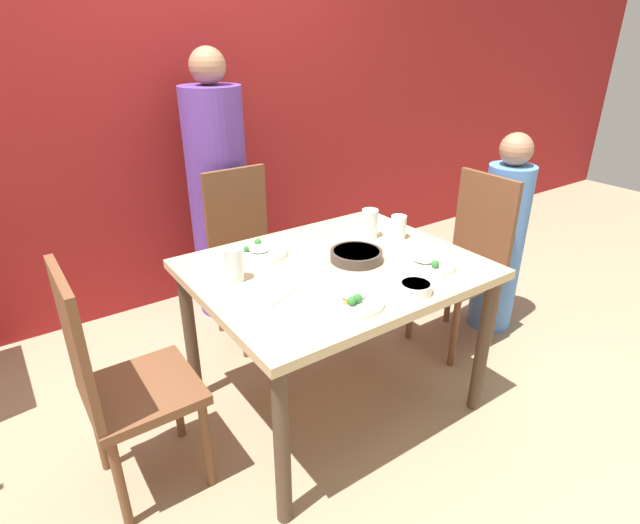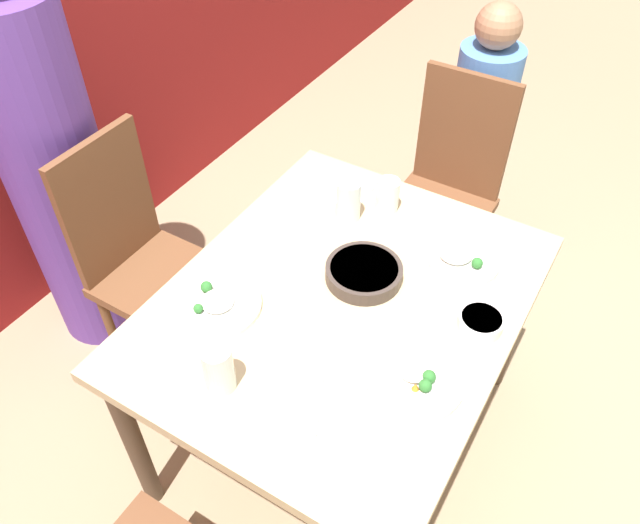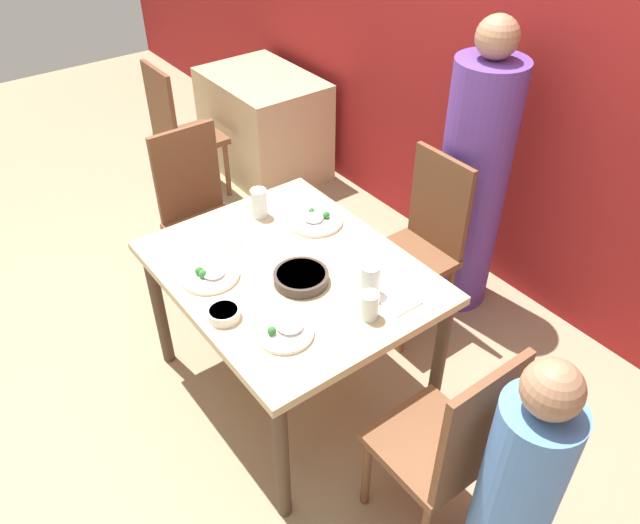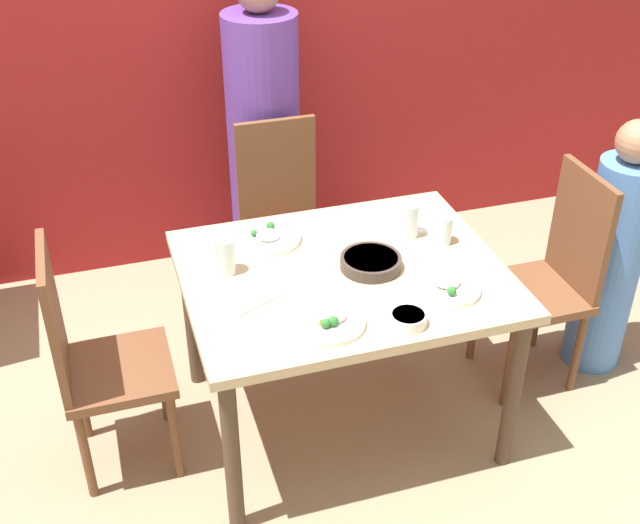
% 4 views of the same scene
% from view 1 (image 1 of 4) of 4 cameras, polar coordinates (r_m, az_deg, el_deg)
% --- Properties ---
extents(ground_plane, '(10.00, 10.00, 0.00)m').
position_cam_1_polar(ground_plane, '(2.59, 1.56, -15.56)').
color(ground_plane, '#998466').
extents(wall_back, '(10.00, 0.06, 2.70)m').
position_cam_1_polar(wall_back, '(3.34, -14.71, 18.45)').
color(wall_back, maroon).
rests_on(wall_back, ground_plane).
extents(dining_table, '(1.20, 0.97, 0.75)m').
position_cam_1_polar(dining_table, '(2.22, 1.75, -2.39)').
color(dining_table, tan).
rests_on(dining_table, ground_plane).
extents(chair_adult_spot, '(0.40, 0.40, 0.99)m').
position_cam_1_polar(chair_adult_spot, '(2.92, -8.30, 1.21)').
color(chair_adult_spot, brown).
rests_on(chair_adult_spot, ground_plane).
extents(chair_child_spot, '(0.40, 0.40, 0.99)m').
position_cam_1_polar(chair_child_spot, '(2.91, 16.46, 0.37)').
color(chair_child_spot, brown).
rests_on(chair_child_spot, ground_plane).
extents(chair_empty_left, '(0.40, 0.40, 0.99)m').
position_cam_1_polar(chair_empty_left, '(2.01, -22.04, -12.46)').
color(chair_empty_left, brown).
rests_on(chair_empty_left, ground_plane).
extents(person_adult, '(0.36, 0.36, 1.61)m').
position_cam_1_polar(person_adult, '(3.13, -11.44, 6.92)').
color(person_adult, '#5B3893').
rests_on(person_adult, ground_plane).
extents(person_child, '(0.26, 0.26, 1.19)m').
position_cam_1_polar(person_child, '(3.12, 19.97, 2.13)').
color(person_child, '#5184D1').
rests_on(person_child, ground_plane).
extents(bowl_curry, '(0.23, 0.23, 0.05)m').
position_cam_1_polar(bowl_curry, '(2.22, 4.17, 0.79)').
color(bowl_curry, '#3D332D').
rests_on(bowl_curry, dining_table).
extents(plate_rice_adult, '(0.26, 0.26, 0.05)m').
position_cam_1_polar(plate_rice_adult, '(2.30, -7.03, 1.23)').
color(plate_rice_adult, white).
rests_on(plate_rice_adult, dining_table).
extents(plate_rice_child, '(0.26, 0.26, 0.05)m').
position_cam_1_polar(plate_rice_child, '(1.88, 3.55, -4.36)').
color(plate_rice_child, white).
rests_on(plate_rice_child, dining_table).
extents(plate_noodles, '(0.22, 0.22, 0.05)m').
position_cam_1_polar(plate_noodles, '(2.21, 12.29, -0.10)').
color(plate_noodles, white).
rests_on(plate_noodles, dining_table).
extents(bowl_rice_small, '(0.13, 0.13, 0.04)m').
position_cam_1_polar(bowl_rice_small, '(1.98, 10.87, -2.90)').
color(bowl_rice_small, white).
rests_on(bowl_rice_small, dining_table).
extents(glass_water_tall, '(0.08, 0.08, 0.14)m').
position_cam_1_polar(glass_water_tall, '(2.05, -9.80, -0.26)').
color(glass_water_tall, silver).
rests_on(glass_water_tall, dining_table).
extents(glass_water_short, '(0.07, 0.07, 0.12)m').
position_cam_1_polar(glass_water_short, '(2.48, 8.95, 3.97)').
color(glass_water_short, silver).
rests_on(glass_water_short, dining_table).
extents(glass_water_center, '(0.08, 0.08, 0.14)m').
position_cam_1_polar(glass_water_center, '(2.47, 5.70, 4.41)').
color(glass_water_center, silver).
rests_on(glass_water_center, dining_table).
extents(napkin_folded, '(0.14, 0.14, 0.01)m').
position_cam_1_polar(napkin_folded, '(2.60, 6.56, 3.88)').
color(napkin_folded, white).
rests_on(napkin_folded, dining_table).
extents(fork_steel, '(0.17, 0.09, 0.01)m').
position_cam_1_polar(fork_steel, '(1.92, -4.46, -4.08)').
color(fork_steel, silver).
rests_on(fork_steel, dining_table).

